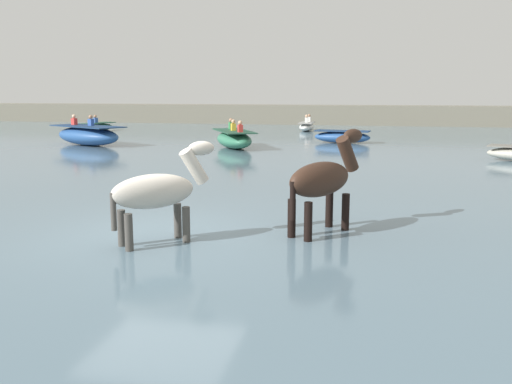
{
  "coord_description": "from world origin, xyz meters",
  "views": [
    {
      "loc": [
        3.53,
        -8.91,
        2.82
      ],
      "look_at": [
        1.33,
        1.69,
        0.86
      ],
      "focal_mm": 39.42,
      "sensor_mm": 36.0,
      "label": 1
    }
  ],
  "objects_px": {
    "boat_near_starboard": "(88,135)",
    "boat_distant_west": "(234,139)",
    "horse_trailing_dark_bay": "(323,182)",
    "boat_far_offshore": "(307,126)",
    "boat_distant_east": "(97,127)",
    "horse_lead_pinto": "(158,194)",
    "boat_mid_channel": "(342,137)"
  },
  "relations": [
    {
      "from": "horse_trailing_dark_bay",
      "to": "boat_mid_channel",
      "type": "distance_m",
      "value": 17.25
    },
    {
      "from": "boat_distant_west",
      "to": "boat_distant_east",
      "type": "bearing_deg",
      "value": 143.23
    },
    {
      "from": "horse_lead_pinto",
      "to": "boat_distant_east",
      "type": "relative_size",
      "value": 0.72
    },
    {
      "from": "horse_trailing_dark_bay",
      "to": "boat_near_starboard",
      "type": "xyz_separation_m",
      "value": [
        -11.87,
        13.82,
        -0.47
      ]
    },
    {
      "from": "horse_trailing_dark_bay",
      "to": "boat_distant_east",
      "type": "bearing_deg",
      "value": 125.56
    },
    {
      "from": "horse_lead_pinto",
      "to": "boat_distant_west",
      "type": "height_order",
      "value": "horse_lead_pinto"
    },
    {
      "from": "horse_lead_pinto",
      "to": "boat_far_offshore",
      "type": "bearing_deg",
      "value": 91.43
    },
    {
      "from": "horse_trailing_dark_bay",
      "to": "boat_near_starboard",
      "type": "relative_size",
      "value": 0.5
    },
    {
      "from": "horse_trailing_dark_bay",
      "to": "boat_far_offshore",
      "type": "distance_m",
      "value": 25.16
    },
    {
      "from": "boat_distant_east",
      "to": "boat_mid_channel",
      "type": "bearing_deg",
      "value": -16.88
    },
    {
      "from": "horse_trailing_dark_bay",
      "to": "boat_distant_west",
      "type": "bearing_deg",
      "value": 109.94
    },
    {
      "from": "boat_distant_east",
      "to": "boat_distant_west",
      "type": "height_order",
      "value": "boat_distant_west"
    },
    {
      "from": "boat_far_offshore",
      "to": "boat_mid_channel",
      "type": "bearing_deg",
      "value": -71.45
    },
    {
      "from": "boat_near_starboard",
      "to": "boat_distant_west",
      "type": "bearing_deg",
      "value": 0.77
    },
    {
      "from": "horse_trailing_dark_bay",
      "to": "boat_far_offshore",
      "type": "relative_size",
      "value": 0.83
    },
    {
      "from": "boat_near_starboard",
      "to": "boat_mid_channel",
      "type": "bearing_deg",
      "value": 16.84
    },
    {
      "from": "boat_mid_channel",
      "to": "boat_far_offshore",
      "type": "xyz_separation_m",
      "value": [
        -2.59,
        7.72,
        -0.02
      ]
    },
    {
      "from": "horse_lead_pinto",
      "to": "boat_distant_east",
      "type": "height_order",
      "value": "horse_lead_pinto"
    },
    {
      "from": "boat_mid_channel",
      "to": "boat_far_offshore",
      "type": "height_order",
      "value": "boat_far_offshore"
    },
    {
      "from": "boat_near_starboard",
      "to": "boat_distant_west",
      "type": "xyz_separation_m",
      "value": [
        6.82,
        0.09,
        -0.06
      ]
    },
    {
      "from": "boat_mid_channel",
      "to": "boat_near_starboard",
      "type": "bearing_deg",
      "value": -163.16
    },
    {
      "from": "boat_far_offshore",
      "to": "boat_distant_west",
      "type": "distance_m",
      "value": 11.19
    },
    {
      "from": "boat_far_offshore",
      "to": "boat_distant_east",
      "type": "bearing_deg",
      "value": -165.57
    },
    {
      "from": "boat_distant_east",
      "to": "boat_far_offshore",
      "type": "distance_m",
      "value": 12.76
    },
    {
      "from": "boat_distant_east",
      "to": "boat_near_starboard",
      "type": "bearing_deg",
      "value": -65.08
    },
    {
      "from": "boat_near_starboard",
      "to": "boat_far_offshore",
      "type": "bearing_deg",
      "value": 52.06
    },
    {
      "from": "boat_near_starboard",
      "to": "boat_distant_west",
      "type": "relative_size",
      "value": 1.18
    },
    {
      "from": "boat_distant_east",
      "to": "boat_far_offshore",
      "type": "bearing_deg",
      "value": 14.43
    },
    {
      "from": "horse_lead_pinto",
      "to": "boat_distant_east",
      "type": "bearing_deg",
      "value": 119.51
    },
    {
      "from": "boat_mid_channel",
      "to": "boat_distant_west",
      "type": "xyz_separation_m",
      "value": [
        -4.44,
        -3.32,
        0.09
      ]
    },
    {
      "from": "horse_lead_pinto",
      "to": "boat_distant_east",
      "type": "distance_m",
      "value": 26.43
    },
    {
      "from": "horse_trailing_dark_bay",
      "to": "boat_far_offshore",
      "type": "height_order",
      "value": "horse_trailing_dark_bay"
    }
  ]
}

